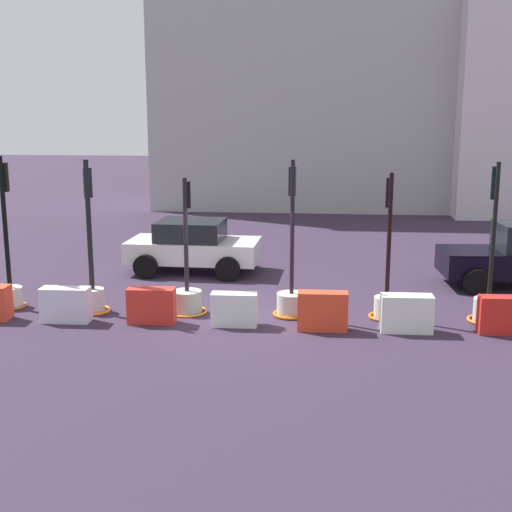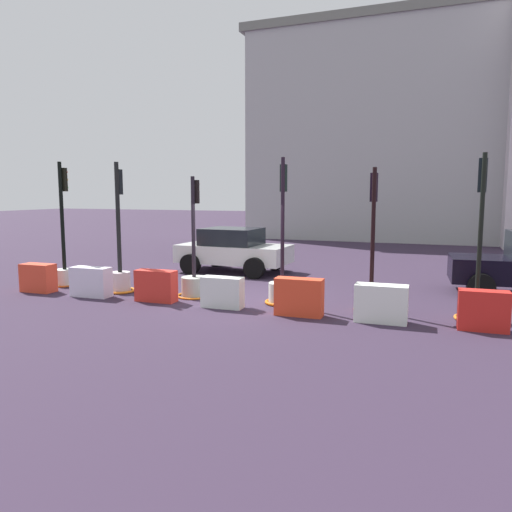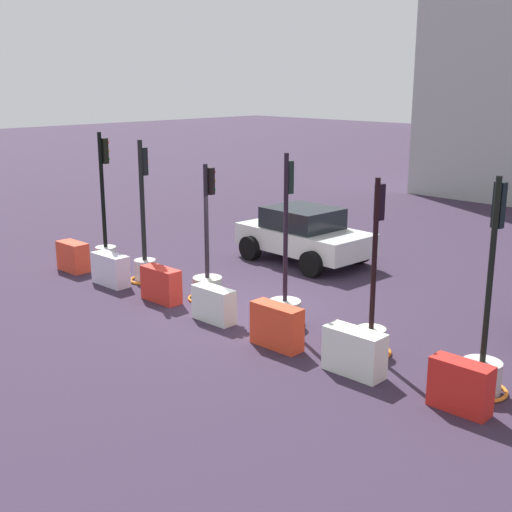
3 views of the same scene
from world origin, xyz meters
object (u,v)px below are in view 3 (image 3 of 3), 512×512
object	(u,v)px
construction_barrier_3	(214,304)
construction_barrier_4	(277,326)
traffic_light_0	(106,239)
traffic_light_5	(483,361)
construction_barrier_1	(111,270)
construction_barrier_6	(460,386)
traffic_light_1	(145,255)
car_white_van	(304,234)
construction_barrier_5	(354,352)
construction_barrier_2	(161,285)
traffic_light_2	(208,279)
construction_barrier_0	(73,257)
traffic_light_4	(371,325)
traffic_light_3	(285,302)

from	to	relation	value
construction_barrier_3	construction_barrier_4	distance (m)	1.98
construction_barrier_3	traffic_light_0	bearing A→B (deg)	170.44
traffic_light_5	construction_barrier_1	world-z (taller)	traffic_light_5
traffic_light_5	construction_barrier_6	world-z (taller)	traffic_light_5
traffic_light_0	traffic_light_1	bearing A→B (deg)	-5.57
traffic_light_0	car_white_van	world-z (taller)	traffic_light_0
construction_barrier_1	construction_barrier_6	xyz separation A→B (m)	(9.72, 0.12, 0.01)
construction_barrier_5	car_white_van	xyz separation A→B (m)	(-5.73, 5.18, 0.39)
traffic_light_5	construction_barrier_2	size ratio (longest dim) A/B	3.37
traffic_light_1	construction_barrier_5	bearing A→B (deg)	-6.03
traffic_light_0	car_white_van	distance (m)	5.64
construction_barrier_2	construction_barrier_6	xyz separation A→B (m)	(7.74, 0.02, 0.01)
traffic_light_1	traffic_light_2	world-z (taller)	traffic_light_1
construction_barrier_0	construction_barrier_5	distance (m)	9.53
traffic_light_4	traffic_light_0	bearing A→B (deg)	-180.00
traffic_light_3	construction_barrier_0	xyz separation A→B (m)	(-6.97, -1.01, -0.10)
construction_barrier_3	car_white_van	size ratio (longest dim) A/B	0.26
traffic_light_3	car_white_van	bearing A→B (deg)	126.89
traffic_light_3	car_white_van	world-z (taller)	traffic_light_3
traffic_light_3	construction_barrier_5	xyz separation A→B (m)	(2.56, -0.96, -0.09)
traffic_light_0	traffic_light_4	xyz separation A→B (m)	(9.16, 0.00, -0.16)
construction_barrier_2	construction_barrier_4	xyz separation A→B (m)	(3.88, -0.12, 0.02)
traffic_light_0	construction_barrier_2	size ratio (longest dim) A/B	3.43
construction_barrier_2	construction_barrier_3	world-z (taller)	construction_barrier_2
traffic_light_4	construction_barrier_2	xyz separation A→B (m)	(-5.36, -0.94, -0.16)
traffic_light_5	construction_barrier_3	size ratio (longest dim) A/B	3.51
traffic_light_1	construction_barrier_5	distance (m)	7.38
construction_barrier_4	construction_barrier_6	world-z (taller)	construction_barrier_4
construction_barrier_3	construction_barrier_5	bearing A→B (deg)	-0.41
traffic_light_5	construction_barrier_4	xyz separation A→B (m)	(-3.78, -1.00, -0.13)
construction_barrier_1	construction_barrier_5	xyz separation A→B (m)	(7.69, 0.05, 0.01)
construction_barrier_1	traffic_light_3	bearing A→B (deg)	11.15
traffic_light_4	construction_barrier_0	xyz separation A→B (m)	(-9.18, -1.04, -0.17)
traffic_light_0	traffic_light_2	bearing A→B (deg)	-0.50
construction_barrier_5	construction_barrier_6	bearing A→B (deg)	1.94
traffic_light_4	construction_barrier_1	xyz separation A→B (m)	(-7.34, -1.04, -0.17)
traffic_light_1	traffic_light_5	world-z (taller)	traffic_light_5
traffic_light_5	construction_barrier_0	distance (m)	11.52
construction_barrier_4	traffic_light_0	bearing A→B (deg)	172.14
construction_barrier_2	construction_barrier_3	bearing A→B (deg)	-0.72
traffic_light_4	construction_barrier_4	world-z (taller)	traffic_light_4
traffic_light_0	construction_barrier_0	size ratio (longest dim) A/B	3.82
construction_barrier_0	construction_barrier_5	bearing A→B (deg)	0.31
traffic_light_0	traffic_light_5	xyz separation A→B (m)	(11.45, -0.06, -0.17)
traffic_light_0	construction_barrier_2	distance (m)	3.92
construction_barrier_4	construction_barrier_5	bearing A→B (deg)	2.29
traffic_light_3	construction_barrier_0	bearing A→B (deg)	-171.75
traffic_light_4	traffic_light_2	bearing A→B (deg)	-179.52
traffic_light_0	traffic_light_3	bearing A→B (deg)	-0.23
traffic_light_5	construction_barrier_0	xyz separation A→B (m)	(-11.48, -0.98, -0.16)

